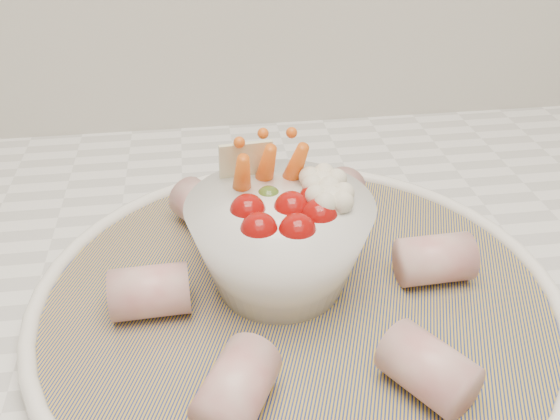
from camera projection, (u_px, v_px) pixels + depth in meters
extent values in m
cube|color=white|center=(326.00, 296.00, 0.51)|extent=(2.04, 0.62, 0.04)
cylinder|color=navy|center=(297.00, 302.00, 0.46)|extent=(0.49, 0.49, 0.01)
torus|color=white|center=(297.00, 295.00, 0.46)|extent=(0.39, 0.39, 0.01)
sphere|color=maroon|center=(259.00, 231.00, 0.41)|extent=(0.03, 0.03, 0.03)
sphere|color=maroon|center=(297.00, 232.00, 0.41)|extent=(0.03, 0.03, 0.03)
sphere|color=maroon|center=(319.00, 216.00, 0.42)|extent=(0.03, 0.03, 0.03)
sphere|color=maroon|center=(248.00, 212.00, 0.43)|extent=(0.03, 0.03, 0.03)
sphere|color=maroon|center=(292.00, 209.00, 0.43)|extent=(0.03, 0.03, 0.03)
sphere|color=maroon|center=(316.00, 200.00, 0.44)|extent=(0.03, 0.03, 0.03)
sphere|color=#436120|center=(269.00, 198.00, 0.45)|extent=(0.02, 0.02, 0.02)
cone|color=#E25B15|center=(242.00, 182.00, 0.45)|extent=(0.02, 0.04, 0.06)
cone|color=#E25B15|center=(266.00, 172.00, 0.46)|extent=(0.03, 0.04, 0.06)
cone|color=#E25B15|center=(294.00, 171.00, 0.46)|extent=(0.03, 0.04, 0.06)
sphere|color=silver|center=(322.00, 189.00, 0.45)|extent=(0.03, 0.03, 0.03)
sphere|color=silver|center=(330.00, 206.00, 0.43)|extent=(0.03, 0.03, 0.03)
cube|color=beige|center=(246.00, 167.00, 0.46)|extent=(0.04, 0.01, 0.04)
cylinder|color=#B95458|center=(435.00, 259.00, 0.46)|extent=(0.06, 0.04, 0.04)
cylinder|color=#B95458|center=(338.00, 199.00, 0.53)|extent=(0.06, 0.06, 0.04)
cylinder|color=#B95458|center=(204.00, 208.00, 0.52)|extent=(0.06, 0.06, 0.04)
cylinder|color=#B95458|center=(150.00, 292.00, 0.43)|extent=(0.06, 0.04, 0.04)
cylinder|color=#B95458|center=(237.00, 387.00, 0.36)|extent=(0.06, 0.06, 0.04)
cylinder|color=#B95458|center=(428.00, 368.00, 0.37)|extent=(0.06, 0.06, 0.04)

